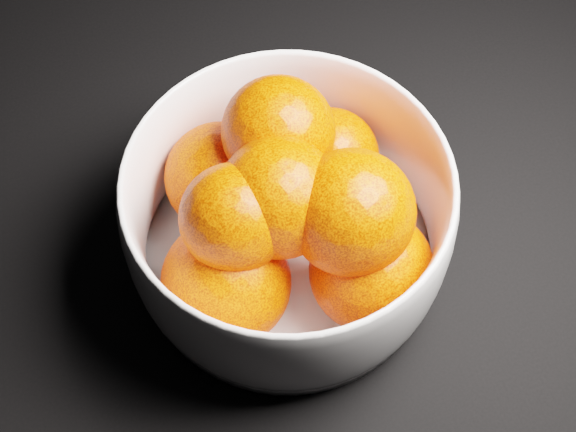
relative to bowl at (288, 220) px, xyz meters
name	(u,v)px	position (x,y,z in m)	size (l,w,h in m)	color
ground	(162,18)	(-0.03, 0.25, -0.05)	(3.00, 3.00, 0.00)	black
bowl	(288,220)	(0.00, 0.00, 0.00)	(0.21, 0.21, 0.10)	white
orange_pile	(287,211)	(0.00, 0.00, 0.02)	(0.17, 0.17, 0.12)	#FF3E04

